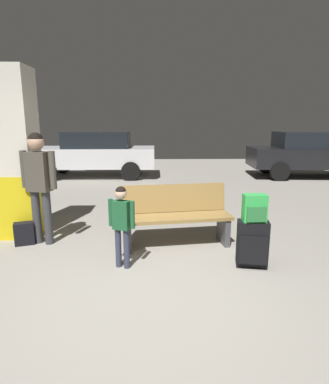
% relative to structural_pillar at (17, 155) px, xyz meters
% --- Properties ---
extents(ground_plane, '(18.00, 18.00, 0.10)m').
position_rel_structural_pillar_xyz_m(ground_plane, '(2.06, 2.01, -1.35)').
color(ground_plane, gray).
extents(structural_pillar, '(0.57, 0.57, 2.62)m').
position_rel_structural_pillar_xyz_m(structural_pillar, '(0.00, 0.00, 0.00)').
color(structural_pillar, yellow).
rests_on(structural_pillar, ground_plane).
extents(bench, '(1.66, 0.74, 0.89)m').
position_rel_structural_pillar_xyz_m(bench, '(2.45, -0.48, -0.86)').
color(bench, '#9E7A42').
rests_on(bench, ground_plane).
extents(suitcase, '(0.41, 0.29, 0.60)m').
position_rel_structural_pillar_xyz_m(suitcase, '(3.37, -1.29, -0.98)').
color(suitcase, black).
rests_on(suitcase, ground_plane).
extents(backpack_bright, '(0.28, 0.19, 0.34)m').
position_rel_structural_pillar_xyz_m(backpack_bright, '(3.37, -1.29, -0.53)').
color(backpack_bright, green).
rests_on(backpack_bright, suitcase).
extents(child, '(0.33, 0.25, 1.05)m').
position_rel_structural_pillar_xyz_m(child, '(1.74, -1.25, -0.66)').
color(child, '#33384C').
rests_on(child, ground_plane).
extents(adult, '(0.55, 0.28, 1.66)m').
position_rel_structural_pillar_xyz_m(adult, '(0.45, -0.40, -0.27)').
color(adult, '#38383D').
rests_on(adult, ground_plane).
extents(backpack_dark_floor, '(0.32, 0.26, 0.34)m').
position_rel_structural_pillar_xyz_m(backpack_dark_floor, '(0.18, -0.44, -1.13)').
color(backpack_dark_floor, black).
rests_on(backpack_dark_floor, ground_plane).
extents(parked_car_side, '(4.21, 2.02, 1.51)m').
position_rel_structural_pillar_xyz_m(parked_car_side, '(7.37, 5.50, -0.49)').
color(parked_car_side, black).
rests_on(parked_car_side, ground_plane).
extents(parked_car_far, '(4.11, 1.82, 1.51)m').
position_rel_structural_pillar_xyz_m(parked_car_far, '(0.08, 5.76, -0.49)').
color(parked_car_far, silver).
rests_on(parked_car_far, ground_plane).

